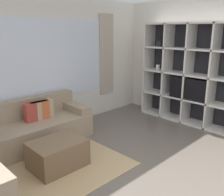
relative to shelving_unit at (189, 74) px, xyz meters
The scene contains 7 objects.
ground_plane 3.01m from the shelving_unit, 153.12° to the right, with size 16.00×16.00×0.00m, color #665B51.
wall_back 3.10m from the shelving_unit, 144.18° to the left, with size 6.58×0.11×2.70m.
wall_right 0.43m from the shelving_unit, 49.09° to the left, with size 0.07×4.24×2.70m, color silver.
area_rug 3.87m from the shelving_unit, behind, with size 2.88×1.86×0.01m, color tan.
shelving_unit is the anchor object (origin of this frame).
couch_main 3.44m from the shelving_unit, 156.36° to the left, with size 2.03×0.84×0.81m.
ottoman 3.36m from the shelving_unit, behind, with size 0.79×0.60×0.43m.
Camera 1 is at (-2.54, -1.40, 2.04)m, focal length 40.00 mm.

